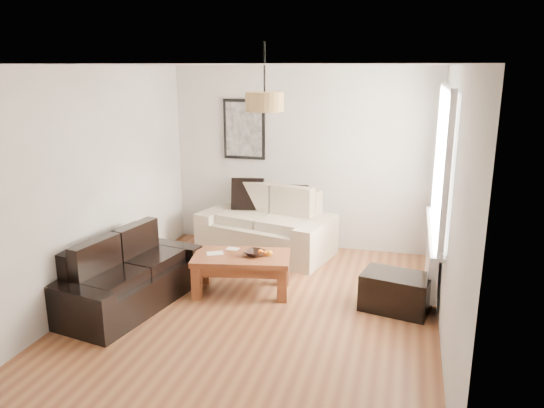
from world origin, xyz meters
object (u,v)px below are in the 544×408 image
(loveseat_cream, at_px, (266,222))
(coffee_table, at_px, (242,273))
(ottoman, at_px, (396,292))
(sofa_leather, at_px, (129,273))

(loveseat_cream, distance_m, coffee_table, 1.38)
(coffee_table, bearing_deg, loveseat_cream, 93.24)
(coffee_table, height_order, ottoman, coffee_table)
(sofa_leather, distance_m, ottoman, 2.95)
(coffee_table, xyz_separation_m, ottoman, (1.77, -0.01, -0.02))
(loveseat_cream, bearing_deg, coffee_table, -73.07)
(sofa_leather, height_order, coffee_table, sofa_leather)
(coffee_table, distance_m, ottoman, 1.77)
(ottoman, bearing_deg, loveseat_cream, 143.36)
(ottoman, bearing_deg, sofa_leather, -167.86)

